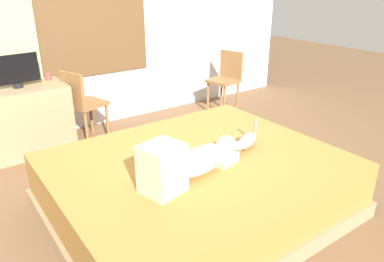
{
  "coord_description": "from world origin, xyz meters",
  "views": [
    {
      "loc": [
        -1.69,
        -2.18,
        1.82
      ],
      "look_at": [
        -0.03,
        0.14,
        0.63
      ],
      "focal_mm": 34.67,
      "sensor_mm": 36.0,
      "label": 1
    }
  ],
  "objects_px": {
    "person_lying": "(190,161)",
    "cat": "(246,141)",
    "bed": "(196,186)",
    "chair_spare": "(226,77)",
    "tv_monitor": "(15,71)",
    "cup": "(48,76)",
    "desk": "(26,120)",
    "chair_by_desk": "(81,101)"
  },
  "relations": [
    {
      "from": "person_lying",
      "to": "cat",
      "type": "height_order",
      "value": "person_lying"
    },
    {
      "from": "bed",
      "to": "chair_spare",
      "type": "relative_size",
      "value": 2.63
    },
    {
      "from": "person_lying",
      "to": "tv_monitor",
      "type": "distance_m",
      "value": 2.34
    },
    {
      "from": "cup",
      "to": "cat",
      "type": "bearing_deg",
      "value": -67.4
    },
    {
      "from": "desk",
      "to": "tv_monitor",
      "type": "height_order",
      "value": "tv_monitor"
    },
    {
      "from": "cup",
      "to": "chair_by_desk",
      "type": "xyz_separation_m",
      "value": [
        0.25,
        -0.27,
        -0.27
      ]
    },
    {
      "from": "desk",
      "to": "chair_by_desk",
      "type": "xyz_separation_m",
      "value": [
        0.59,
        -0.13,
        0.14
      ]
    },
    {
      "from": "bed",
      "to": "desk",
      "type": "bearing_deg",
      "value": 112.12
    },
    {
      "from": "bed",
      "to": "chair_by_desk",
      "type": "distance_m",
      "value": 1.94
    },
    {
      "from": "tv_monitor",
      "to": "person_lying",
      "type": "bearing_deg",
      "value": -73.61
    },
    {
      "from": "chair_spare",
      "to": "cat",
      "type": "bearing_deg",
      "value": -126.72
    },
    {
      "from": "person_lying",
      "to": "cup",
      "type": "xyz_separation_m",
      "value": [
        -0.3,
        2.36,
        0.18
      ]
    },
    {
      "from": "person_lying",
      "to": "tv_monitor",
      "type": "height_order",
      "value": "tv_monitor"
    },
    {
      "from": "person_lying",
      "to": "desk",
      "type": "xyz_separation_m",
      "value": [
        -0.64,
        2.22,
        -0.23
      ]
    },
    {
      "from": "person_lying",
      "to": "chair_spare",
      "type": "xyz_separation_m",
      "value": [
        2.05,
        1.98,
        -0.09
      ]
    },
    {
      "from": "cat",
      "to": "chair_by_desk",
      "type": "distance_m",
      "value": 2.11
    },
    {
      "from": "cup",
      "to": "chair_by_desk",
      "type": "relative_size",
      "value": 0.09
    },
    {
      "from": "person_lying",
      "to": "desk",
      "type": "height_order",
      "value": "person_lying"
    },
    {
      "from": "chair_by_desk",
      "to": "chair_spare",
      "type": "bearing_deg",
      "value": -2.93
    },
    {
      "from": "person_lying",
      "to": "cup",
      "type": "relative_size",
      "value": 11.82
    },
    {
      "from": "cup",
      "to": "chair_spare",
      "type": "xyz_separation_m",
      "value": [
        2.35,
        -0.38,
        -0.27
      ]
    },
    {
      "from": "bed",
      "to": "chair_spare",
      "type": "bearing_deg",
      "value": 44.08
    },
    {
      "from": "cat",
      "to": "desk",
      "type": "distance_m",
      "value": 2.48
    },
    {
      "from": "cat",
      "to": "tv_monitor",
      "type": "bearing_deg",
      "value": 121.35
    },
    {
      "from": "desk",
      "to": "tv_monitor",
      "type": "relative_size",
      "value": 1.87
    },
    {
      "from": "cup",
      "to": "desk",
      "type": "bearing_deg",
      "value": -158.16
    },
    {
      "from": "cat",
      "to": "chair_spare",
      "type": "height_order",
      "value": "chair_spare"
    },
    {
      "from": "person_lying",
      "to": "cup",
      "type": "height_order",
      "value": "person_lying"
    },
    {
      "from": "bed",
      "to": "desk",
      "type": "xyz_separation_m",
      "value": [
        -0.83,
        2.04,
        0.13
      ]
    },
    {
      "from": "chair_by_desk",
      "to": "chair_spare",
      "type": "height_order",
      "value": "same"
    },
    {
      "from": "person_lying",
      "to": "cat",
      "type": "xyz_separation_m",
      "value": [
        0.64,
        0.1,
        -0.05
      ]
    },
    {
      "from": "cup",
      "to": "chair_by_desk",
      "type": "height_order",
      "value": "chair_by_desk"
    },
    {
      "from": "desk",
      "to": "chair_by_desk",
      "type": "bearing_deg",
      "value": -12.7
    },
    {
      "from": "person_lying",
      "to": "chair_by_desk",
      "type": "height_order",
      "value": "chair_by_desk"
    },
    {
      "from": "person_lying",
      "to": "cup",
      "type": "bearing_deg",
      "value": 97.24
    },
    {
      "from": "cat",
      "to": "chair_spare",
      "type": "relative_size",
      "value": 0.4
    },
    {
      "from": "desk",
      "to": "tv_monitor",
      "type": "xyz_separation_m",
      "value": [
        -0.02,
        -0.0,
        0.55
      ]
    },
    {
      "from": "bed",
      "to": "desk",
      "type": "distance_m",
      "value": 2.2
    },
    {
      "from": "tv_monitor",
      "to": "cup",
      "type": "height_order",
      "value": "tv_monitor"
    },
    {
      "from": "person_lying",
      "to": "bed",
      "type": "bearing_deg",
      "value": 44.21
    },
    {
      "from": "person_lying",
      "to": "desk",
      "type": "relative_size",
      "value": 1.04
    },
    {
      "from": "cat",
      "to": "tv_monitor",
      "type": "height_order",
      "value": "tv_monitor"
    }
  ]
}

